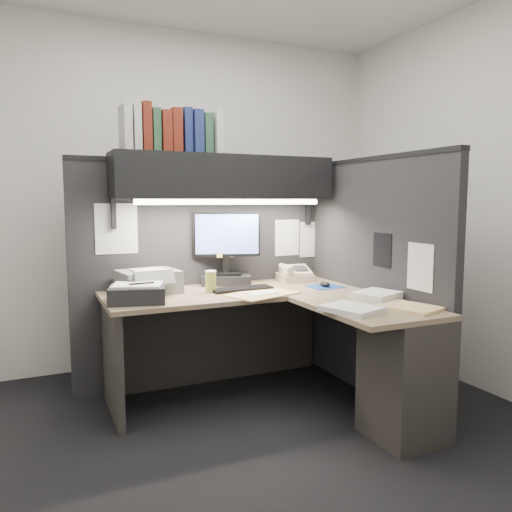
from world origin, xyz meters
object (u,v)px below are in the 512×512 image
object	(u,v)px
overhead_shelf	(225,177)
coffee_cup	(211,282)
desk	(316,348)
notebook_stack	(137,294)
printer	(148,281)
monitor	(226,256)
telephone	(295,275)
keyboard	(242,289)

from	to	relation	value
overhead_shelf	coffee_cup	world-z (taller)	overhead_shelf
desk	notebook_stack	size ratio (longest dim) A/B	5.18
overhead_shelf	printer	size ratio (longest dim) A/B	4.18
coffee_cup	desk	bearing A→B (deg)	-49.95
coffee_cup	notebook_stack	distance (m)	0.52
monitor	telephone	size ratio (longest dim) A/B	2.17
notebook_stack	coffee_cup	bearing A→B (deg)	13.67
monitor	coffee_cup	size ratio (longest dim) A/B	3.93
overhead_shelf	telephone	xyz separation A→B (m)	(0.56, -0.02, -0.72)
overhead_shelf	keyboard	xyz separation A→B (m)	(0.04, -0.21, -0.76)
printer	keyboard	bearing A→B (deg)	-25.92
keyboard	telephone	world-z (taller)	telephone
telephone	printer	world-z (taller)	printer
desk	keyboard	distance (m)	0.67
desk	monitor	size ratio (longest dim) A/B	3.21
overhead_shelf	monitor	size ratio (longest dim) A/B	2.92
desk	telephone	distance (m)	0.85
overhead_shelf	notebook_stack	bearing A→B (deg)	-155.64
overhead_shelf	monitor	world-z (taller)	overhead_shelf
overhead_shelf	notebook_stack	xyz separation A→B (m)	(-0.68, -0.31, -0.72)
telephone	coffee_cup	size ratio (longest dim) A/B	1.82
keyboard	notebook_stack	distance (m)	0.73
desk	overhead_shelf	distance (m)	1.33
monitor	coffee_cup	bearing A→B (deg)	-109.44
keyboard	coffee_cup	bearing A→B (deg)	171.62
desk	keyboard	bearing A→B (deg)	115.92
desk	monitor	bearing A→B (deg)	108.12
overhead_shelf	telephone	world-z (taller)	overhead_shelf
keyboard	monitor	bearing A→B (deg)	89.46
printer	desk	bearing A→B (deg)	-48.72
overhead_shelf	coffee_cup	xyz separation A→B (m)	(-0.18, -0.19, -0.70)
telephone	notebook_stack	size ratio (longest dim) A/B	0.75
overhead_shelf	printer	world-z (taller)	overhead_shelf
telephone	coffee_cup	distance (m)	0.75
overhead_shelf	coffee_cup	size ratio (longest dim) A/B	11.50
keyboard	coffee_cup	distance (m)	0.22
overhead_shelf	keyboard	bearing A→B (deg)	-79.86
coffee_cup	telephone	bearing A→B (deg)	13.05
telephone	monitor	bearing A→B (deg)	179.87
monitor	coffee_cup	world-z (taller)	monitor
desk	keyboard	world-z (taller)	keyboard
printer	telephone	bearing A→B (deg)	-7.94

